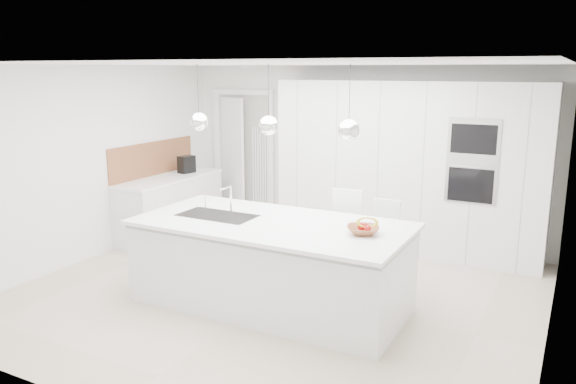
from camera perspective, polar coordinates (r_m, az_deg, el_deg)
The scene contains 28 objects.
floor at distance 6.36m, azimuth -1.28°, elevation -10.24°, with size 5.50×5.50×0.00m, color #BCAD98.
wall_back at distance 8.23m, azimuth 7.18°, elevation 3.93°, with size 5.50×5.50×0.00m, color white.
wall_left at distance 7.70m, azimuth -19.55°, elevation 2.72°, with size 5.00×5.00×0.00m, color white.
ceiling at distance 5.87m, azimuth -1.40°, elevation 12.90°, with size 5.50×5.50×0.00m, color white.
tall_cabinets at distance 7.72m, azimuth 11.93°, elevation 2.44°, with size 3.60×0.60×2.30m, color silver.
oven_stack at distance 7.20m, azimuth 18.21°, elevation 2.99°, with size 0.62×0.04×1.05m, color #A5A5A8, non-canonical shape.
doorway_frame at distance 9.10m, azimuth -4.49°, elevation 3.36°, with size 1.11×0.08×2.13m, color white, non-canonical shape.
hallway_door at distance 9.20m, azimuth -5.97°, elevation 3.30°, with size 0.82×0.04×2.00m, color white.
radiator at distance 8.96m, azimuth -2.77°, elevation 2.10°, with size 0.32×0.04×1.40m, color white, non-canonical shape.
left_base_cabinets at distance 8.50m, azimuth -11.86°, elevation -1.61°, with size 0.60×1.80×0.86m, color silver.
left_worktop at distance 8.41m, azimuth -11.99°, elevation 1.37°, with size 0.62×1.82×0.04m, color white.
oak_backsplash at distance 8.55m, azimuth -13.56°, elevation 3.31°, with size 0.02×1.80×0.50m, color brown.
island_base at distance 5.92m, azimuth -1.87°, elevation -7.56°, with size 2.80×1.20×0.86m, color silver.
island_worktop at distance 5.82m, azimuth -1.66°, elevation -3.24°, with size 2.84×1.40×0.04m, color white.
island_sink at distance 6.13m, azimuth -7.19°, elevation -3.11°, with size 0.84×0.44×0.18m, color #3F3F42, non-canonical shape.
island_tap at distance 6.21m, azimuth -5.82°, elevation -0.69°, with size 0.02×0.02×0.30m, color white.
pendant_left at distance 6.05m, azimuth -9.03°, elevation 7.05°, with size 0.20×0.20×0.20m, color white.
pendant_mid at distance 5.59m, azimuth -1.98°, elevation 6.76°, with size 0.20×0.20×0.20m, color white.
pendant_right at distance 5.22m, azimuth 6.20°, elevation 6.30°, with size 0.20×0.20×0.20m, color white.
fruit_bowl at distance 5.43m, azimuth 7.62°, elevation -3.86°, with size 0.31×0.31×0.08m, color brown.
espresso_machine at distance 8.67m, azimuth -10.27°, elevation 2.78°, with size 0.16×0.24×0.26m, color black.
bar_stool_left at distance 6.37m, azimuth 5.50°, elevation -4.95°, with size 0.37×0.51×1.11m, color white, non-canonical shape.
bar_stool_right at distance 6.42m, azimuth 9.49°, elevation -5.42°, with size 0.33×0.46×1.00m, color white, non-canonical shape.
apple_a at distance 5.45m, azimuth 7.77°, elevation -3.50°, with size 0.07×0.07×0.07m, color #A01311.
apple_b at distance 5.44m, azimuth 7.46°, elevation -3.51°, with size 0.07×0.07×0.07m, color #A01311.
apple_c at distance 5.46m, azimuth 7.67°, elevation -3.46°, with size 0.07×0.07×0.07m, color #A01311.
apple_extra_3 at distance 5.39m, azimuth 8.08°, elevation -3.71°, with size 0.07×0.07×0.07m, color #A01311.
banana_bunch at distance 5.41m, azimuth 8.05°, elevation -3.08°, with size 0.21×0.21×0.03m, color yellow.
Camera 1 is at (2.86, -5.13, 2.45)m, focal length 35.00 mm.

